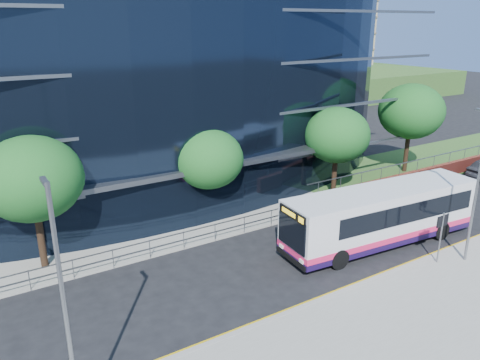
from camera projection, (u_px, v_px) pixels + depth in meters
ground at (352, 275)px, 23.58m from camera, size 200.00×200.00×0.00m
pavement_near at (439, 325)px, 19.54m from camera, size 80.00×8.00×0.15m
kerb at (367, 282)px, 22.75m from camera, size 80.00×0.25×0.16m
yellow_line_outer at (364, 282)px, 22.93m from camera, size 80.00×0.08×0.01m
yellow_line_inner at (362, 280)px, 23.06m from camera, size 80.00×0.08×0.01m
far_forecourt at (157, 224)px, 29.38m from camera, size 50.00×8.00×0.10m
grass_verge at (452, 155)px, 44.45m from camera, size 36.00×8.00×0.12m
glass_office at (125, 78)px, 35.75m from camera, size 44.00×23.10×16.00m
retaining_wall at (463, 166)px, 39.29m from camera, size 34.00×0.40×2.11m
guard_railings at (150, 245)px, 24.92m from camera, size 24.00×0.05×1.10m
apartment_block at (254, 28)px, 82.03m from camera, size 60.00×42.00×30.00m
street_sign at (442, 227)px, 23.88m from camera, size 0.85×0.09×2.80m
tree_far_a at (32, 179)px, 22.72m from camera, size 4.95×4.95×6.98m
tree_far_b at (208, 159)px, 28.35m from camera, size 4.29×4.29×6.05m
tree_far_c at (337, 135)px, 32.87m from camera, size 4.62×4.62×6.51m
tree_far_d at (411, 112)px, 37.98m from camera, size 5.28×5.28×7.44m
tree_dist_e at (274, 78)px, 66.30m from camera, size 4.62×4.62×6.51m
tree_dist_f at (346, 73)px, 76.04m from camera, size 4.29×4.29×6.05m
streetlight_west at (64, 304)px, 13.38m from camera, size 0.15×0.77×8.00m
streetlight_east at (477, 183)px, 23.42m from camera, size 0.15×0.77×8.00m
city_bus at (383, 215)px, 26.43m from camera, size 12.35×3.77×3.30m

